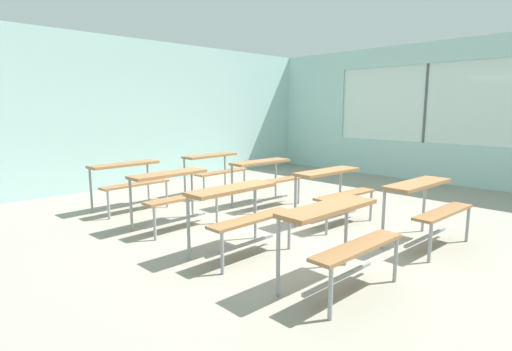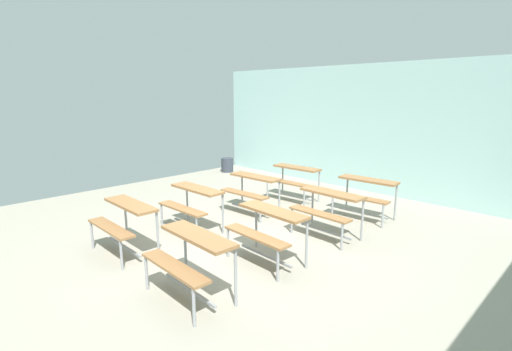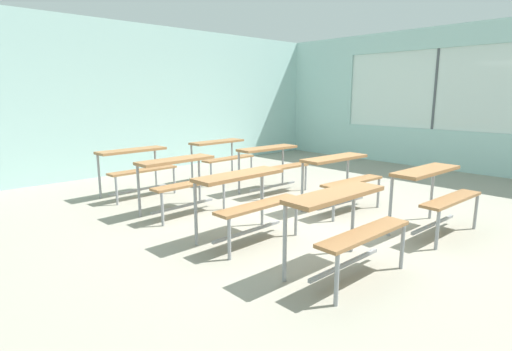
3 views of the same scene
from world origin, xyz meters
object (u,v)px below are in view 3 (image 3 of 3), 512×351
(desk_bench_r3c0, at_px, (136,161))
(desk_bench_r1c0, at_px, (246,191))
(desk_bench_r0c1, at_px, (434,185))
(desk_bench_r2c1, at_px, (272,158))
(desk_bench_r3c1, at_px, (221,151))
(desk_bench_r0c0, at_px, (345,214))
(desk_bench_r1c1, at_px, (340,170))
(desk_bench_r2c0, at_px, (181,172))

(desk_bench_r3c0, bearing_deg, desk_bench_r1c0, -93.43)
(desk_bench_r0c1, relative_size, desk_bench_r2c1, 1.00)
(desk_bench_r1c0, height_order, desk_bench_r3c1, same)
(desk_bench_r1c0, relative_size, desk_bench_r2c1, 0.99)
(desk_bench_r0c0, relative_size, desk_bench_r3c1, 0.98)
(desk_bench_r1c1, relative_size, desk_bench_r2c0, 1.00)
(desk_bench_r0c0, xyz_separation_m, desk_bench_r3c1, (1.69, 3.93, 0.00))
(desk_bench_r0c0, distance_m, desk_bench_r2c1, 3.16)
(desk_bench_r3c0, relative_size, desk_bench_r3c1, 1.00)
(desk_bench_r3c1, bearing_deg, desk_bench_r0c0, -116.11)
(desk_bench_r0c1, xyz_separation_m, desk_bench_r3c1, (-0.02, 3.98, 0.00))
(desk_bench_r1c1, relative_size, desk_bench_r3c1, 1.00)
(desk_bench_r1c0, distance_m, desk_bench_r1c1, 1.75)
(desk_bench_r0c1, bearing_deg, desk_bench_r1c0, 145.67)
(desk_bench_r0c1, bearing_deg, desk_bench_r3c1, 92.15)
(desk_bench_r0c0, distance_m, desk_bench_r0c1, 1.71)
(desk_bench_r0c1, relative_size, desk_bench_r2c0, 0.99)
(desk_bench_r1c1, distance_m, desk_bench_r3c1, 2.68)
(desk_bench_r1c0, distance_m, desk_bench_r3c0, 2.68)
(desk_bench_r0c0, bearing_deg, desk_bench_r1c1, 37.21)
(desk_bench_r0c1, xyz_separation_m, desk_bench_r2c1, (0.03, 2.68, 0.00))
(desk_bench_r2c1, distance_m, desk_bench_r3c1, 1.30)
(desk_bench_r2c1, bearing_deg, desk_bench_r0c0, -121.49)
(desk_bench_r0c1, xyz_separation_m, desk_bench_r2c0, (-1.73, 2.67, 0.00))
(desk_bench_r1c1, xyz_separation_m, desk_bench_r3c0, (-1.72, 2.68, 0.00))
(desk_bench_r2c1, bearing_deg, desk_bench_r3c0, 145.68)
(desk_bench_r2c1, bearing_deg, desk_bench_r1c0, -140.47)
(desk_bench_r0c1, height_order, desk_bench_r3c0, same)
(desk_bench_r0c1, bearing_deg, desk_bench_r0c0, -179.67)
(desk_bench_r2c0, bearing_deg, desk_bench_r1c0, -94.32)
(desk_bench_r2c0, distance_m, desk_bench_r3c0, 1.30)
(desk_bench_r3c1, bearing_deg, desk_bench_r3c0, 177.36)
(desk_bench_r0c0, xyz_separation_m, desk_bench_r2c1, (1.74, 2.64, 0.00))
(desk_bench_r0c1, height_order, desk_bench_r1c0, same)
(desk_bench_r2c0, relative_size, desk_bench_r3c1, 1.00)
(desk_bench_r1c0, bearing_deg, desk_bench_r3c0, 88.19)
(desk_bench_r3c0, bearing_deg, desk_bench_r3c1, -2.47)
(desk_bench_r1c1, height_order, desk_bench_r2c0, same)
(desk_bench_r0c0, xyz_separation_m, desk_bench_r3c0, (-0.03, 3.93, 0.00))
(desk_bench_r2c0, distance_m, desk_bench_r3c1, 2.16)
(desk_bench_r0c1, bearing_deg, desk_bench_r2c0, 124.83)
(desk_bench_r3c1, bearing_deg, desk_bench_r1c1, -92.77)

